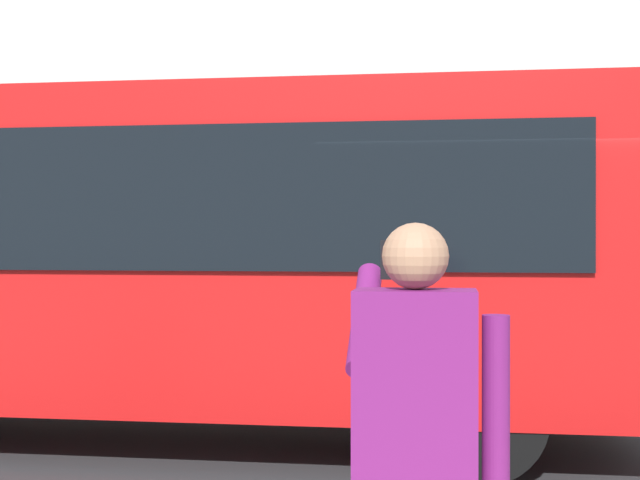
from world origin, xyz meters
The scene contains 3 objects.
ground_plane centered at (0.00, 0.00, 0.00)m, with size 60.00×60.00×0.00m, color #2B2B2D.
red_bus centered at (3.08, -0.04, 1.68)m, with size 9.05×2.54×3.08m.
pedestrian_photographer centered at (0.40, 4.74, 1.14)m, with size 0.53×0.52×1.70m.
Camera 1 is at (0.31, 7.65, 1.80)m, focal length 49.59 mm.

